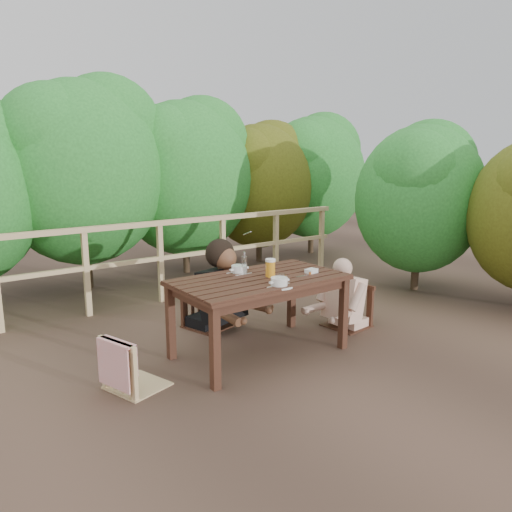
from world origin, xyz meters
TOP-DOWN VIEW (x-y plane):
  - ground at (0.00, 0.00)m, footprint 60.00×60.00m
  - table at (0.00, 0.00)m, footprint 1.51×0.85m
  - chair_left at (-1.17, 0.04)m, footprint 0.51×0.51m
  - chair_far at (0.01, 0.89)m, footprint 0.55×0.55m
  - chair_right at (1.18, 0.02)m, footprint 0.45×0.45m
  - woman at (0.01, 0.91)m, footprint 0.75×0.85m
  - diner_right at (1.21, 0.02)m, footprint 0.65×0.55m
  - railing at (0.00, 2.00)m, footprint 5.60×0.10m
  - hedge_row at (0.40, 3.20)m, footprint 6.60×1.60m
  - shrub_side at (3.20, -0.15)m, footprint 1.40×2.20m
  - soup_near at (-0.03, -0.31)m, footprint 0.24×0.24m
  - soup_far at (-0.03, 0.27)m, footprint 0.24×0.24m
  - beer_glass at (0.10, -0.03)m, footprint 0.09×0.09m
  - bottle at (-0.04, 0.18)m, footprint 0.05×0.05m
  - tumbler at (0.08, -0.22)m, footprint 0.06×0.06m
  - butter_tub at (0.49, -0.15)m, footprint 0.13×0.10m

SIDE VIEW (x-z plane):
  - ground at x=0.00m, z-range 0.00..0.00m
  - table at x=0.00m, z-range 0.00..0.70m
  - chair_left at x=-1.17m, z-range 0.00..0.82m
  - chair_right at x=1.18m, z-range 0.00..0.84m
  - chair_far at x=0.01m, z-range 0.00..0.91m
  - railing at x=0.00m, z-range 0.00..1.01m
  - diner_right at x=1.21m, z-range 0.00..1.24m
  - woman at x=0.01m, z-range 0.00..1.45m
  - butter_tub at x=0.49m, z-range 0.70..0.75m
  - tumbler at x=0.08m, z-range 0.70..0.78m
  - soup_near at x=-0.03m, z-range 0.70..0.78m
  - soup_far at x=-0.03m, z-range 0.70..0.78m
  - beer_glass at x=0.10m, z-range 0.70..0.87m
  - bottle at x=-0.04m, z-range 0.70..0.92m
  - shrub_side at x=3.20m, z-range 0.00..2.90m
  - hedge_row at x=0.40m, z-range 0.00..3.80m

